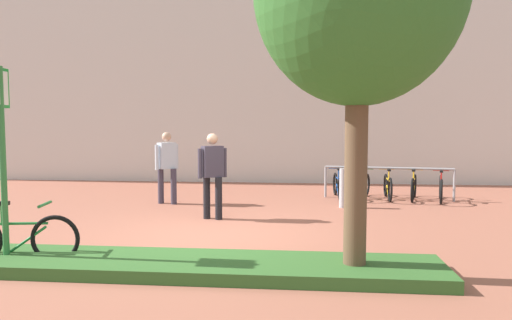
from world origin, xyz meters
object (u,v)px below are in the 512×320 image
(bike_rack_cluster, at_px, (388,186))
(bollard_steel, at_px, (343,188))
(parking_sign_post, at_px, (2,137))
(bike_at_sign, at_px, (17,238))
(person_shirt_blue, at_px, (167,163))
(person_suited_dark, at_px, (212,170))

(bike_rack_cluster, bearing_deg, bollard_steel, -133.24)
(parking_sign_post, distance_m, bike_at_sign, 1.38)
(bollard_steel, distance_m, person_shirt_blue, 4.18)
(bollard_steel, bearing_deg, bike_rack_cluster, 46.76)
(parking_sign_post, bearing_deg, person_suited_dark, 57.58)
(bike_at_sign, bearing_deg, parking_sign_post, -119.04)
(bollard_steel, bearing_deg, bike_at_sign, -134.76)
(person_suited_dark, bearing_deg, bollard_steel, 30.17)
(bollard_steel, relative_size, person_shirt_blue, 0.52)
(parking_sign_post, distance_m, bollard_steel, 7.06)
(bike_at_sign, distance_m, bollard_steel, 6.80)
(bike_at_sign, relative_size, bike_rack_cluster, 0.52)
(parking_sign_post, relative_size, bollard_steel, 2.94)
(bike_at_sign, xyz_separation_m, person_shirt_blue, (0.64, 4.96, 0.63))
(person_shirt_blue, height_order, person_suited_dark, same)
(bike_rack_cluster, height_order, person_shirt_blue, person_shirt_blue)
(bollard_steel, bearing_deg, parking_sign_post, -134.43)
(person_suited_dark, bearing_deg, bike_at_sign, -122.54)
(bike_at_sign, height_order, bollard_steel, bollard_steel)
(parking_sign_post, relative_size, person_suited_dark, 1.54)
(person_shirt_blue, relative_size, person_suited_dark, 1.00)
(bike_rack_cluster, height_order, person_suited_dark, person_suited_dark)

